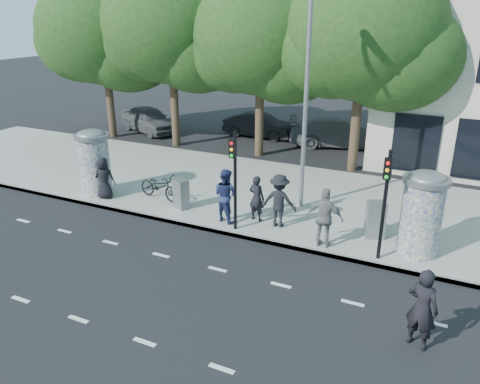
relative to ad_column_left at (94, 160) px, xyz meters
The scene contains 26 objects.
ground 8.63m from the ad_column_left, 32.01° to the right, with size 120.00×120.00×0.00m, color black.
sidewalk 7.94m from the ad_column_left, 22.62° to the left, with size 40.00×8.00×0.15m, color gray.
curb 7.41m from the ad_column_left, ahead, with size 40.00×0.10×0.16m, color slate.
lane_dash_near 9.95m from the ad_column_left, 42.94° to the right, with size 32.00×0.12×0.01m, color silver.
lane_dash_far 7.99m from the ad_column_left, 23.29° to the right, with size 32.00×0.12×0.01m, color silver.
ad_column_left is the anchor object (origin of this frame).
ad_column_right 12.40m from the ad_column_left, ahead, with size 1.36×1.36×2.65m.
traffic_pole_near 6.67m from the ad_column_left, ahead, with size 0.22×0.31×3.40m.
traffic_pole_far 11.44m from the ad_column_left, ahead, with size 0.22×0.31×3.40m.
street_lamp 8.90m from the ad_column_left, 14.94° to the left, with size 0.25×0.93×8.00m.
tree_far_left 10.92m from the ad_column_left, 125.94° to the left, with size 7.20×7.20×9.26m.
tree_mid_left 9.50m from the ad_column_left, 99.23° to the left, with size 7.20×7.20×9.57m.
tree_near_left 10.07m from the ad_column_left, 65.71° to the left, with size 6.80×6.80×8.97m.
tree_center 12.62m from the ad_column_left, 41.88° to the left, with size 7.00×7.00×9.30m.
ped_a 0.94m from the ad_column_left, 24.00° to the right, with size 0.81×0.53×1.65m, color black.
ped_b 6.99m from the ad_column_left, ahead, with size 0.61×0.40×1.66m, color black.
ped_c 6.02m from the ad_column_left, ahead, with size 0.93×0.73×1.92m, color navy.
ped_d 7.87m from the ad_column_left, ahead, with size 1.21×0.70×1.87m, color black.
ped_e 9.70m from the ad_column_left, ahead, with size 1.14×0.65×1.95m, color gray.
man_road 13.53m from the ad_column_left, 17.69° to the right, with size 0.72×0.47×1.97m, color black.
bicycle 2.88m from the ad_column_left, 10.84° to the left, with size 1.99×0.69×1.05m, color black.
cabinet_left 4.06m from the ad_column_left, ahead, with size 0.54×0.40×1.14m, color slate.
cabinet_right 11.07m from the ad_column_left, ahead, with size 0.60×0.44×1.25m, color gray.
car_left 10.96m from the ad_column_left, 114.44° to the left, with size 4.65×1.87×1.58m, color #4A4C50.
car_mid 11.97m from the ad_column_left, 79.32° to the left, with size 4.30×1.50×1.42m, color black.
car_right 13.71m from the ad_column_left, 59.14° to the left, with size 5.45×2.21×1.58m, color slate.
Camera 1 is at (5.75, -9.21, 7.15)m, focal length 35.00 mm.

